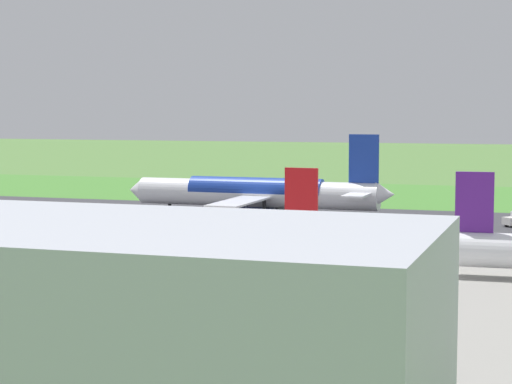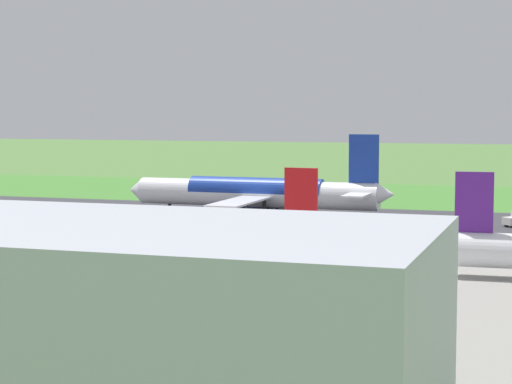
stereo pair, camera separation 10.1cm
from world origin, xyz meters
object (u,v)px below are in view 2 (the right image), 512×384
at_px(airliner_main, 258,193).
at_px(airliner_parked_mid, 187,232).
at_px(service_truck_fuel, 321,231).
at_px(traffic_cone_orange, 245,193).
at_px(no_stopping_sign, 263,187).

relative_size(airliner_main, airliner_parked_mid, 1.23).
distance_m(airliner_main, service_truck_fuel, 35.99).
relative_size(airliner_parked_mid, service_truck_fuel, 7.44).
bearing_deg(traffic_cone_orange, no_stopping_sign, -149.44).
bearing_deg(airliner_main, no_stopping_sign, -73.18).
bearing_deg(no_stopping_sign, service_truck_fuel, 114.48).
xyz_separation_m(airliner_main, airliner_parked_mid, (-6.77, 51.91, -0.86)).
height_order(service_truck_fuel, traffic_cone_orange, service_truck_fuel).
distance_m(service_truck_fuel, no_stopping_sign, 80.52).
relative_size(service_truck_fuel, no_stopping_sign, 2.07).
bearing_deg(no_stopping_sign, traffic_cone_orange, 30.56).
relative_size(airliner_parked_mid, no_stopping_sign, 15.44).
height_order(airliner_parked_mid, service_truck_fuel, airliner_parked_mid).
bearing_deg(no_stopping_sign, airliner_parked_mid, 101.80).
height_order(airliner_main, service_truck_fuel, airliner_main).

